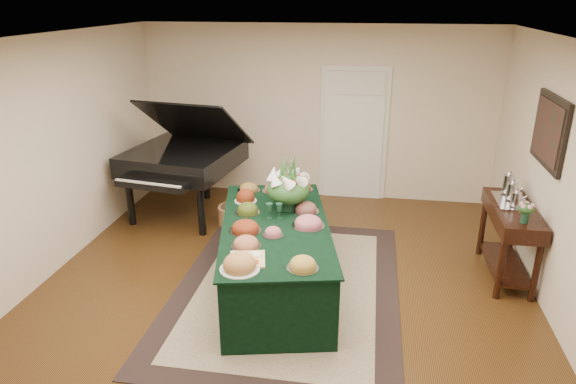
% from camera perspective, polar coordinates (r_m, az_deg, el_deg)
% --- Properties ---
extents(ground, '(6.00, 6.00, 0.00)m').
position_cam_1_polar(ground, '(5.87, -0.49, -10.66)').
color(ground, black).
rests_on(ground, ground).
extents(area_rug, '(2.46, 3.45, 0.01)m').
position_cam_1_polar(area_rug, '(5.87, -0.08, -10.59)').
color(area_rug, black).
rests_on(area_rug, ground).
extents(kitchen_doorway, '(1.05, 0.07, 2.10)m').
position_cam_1_polar(kitchen_doorway, '(8.16, 7.31, 6.23)').
color(kitchen_doorway, silver).
rests_on(kitchen_doorway, ground).
extents(buffet_table, '(1.62, 2.58, 0.79)m').
position_cam_1_polar(buffet_table, '(5.69, -1.39, -7.12)').
color(buffet_table, black).
rests_on(buffet_table, ground).
extents(food_platters, '(1.22, 2.39, 0.12)m').
position_cam_1_polar(food_platters, '(5.51, -2.14, -3.05)').
color(food_platters, silver).
rests_on(food_platters, buffet_table).
extents(cutting_board, '(0.39, 0.39, 0.10)m').
position_cam_1_polar(cutting_board, '(4.79, -4.54, -7.12)').
color(cutting_board, tan).
rests_on(cutting_board, buffet_table).
extents(green_goblets, '(0.18, 0.09, 0.18)m').
position_cam_1_polar(green_goblets, '(5.61, -1.54, -2.09)').
color(green_goblets, '#163724').
rests_on(green_goblets, buffet_table).
extents(floral_centerpiece, '(0.51, 0.51, 0.51)m').
position_cam_1_polar(floral_centerpiece, '(5.78, 0.01, 0.86)').
color(floral_centerpiece, '#163724').
rests_on(floral_centerpiece, buffet_table).
extents(grand_piano, '(1.74, 1.89, 1.76)m').
position_cam_1_polar(grand_piano, '(7.61, -11.52, 3.77)').
color(grand_piano, black).
rests_on(grand_piano, ground).
extents(wicker_basket, '(0.44, 0.44, 0.27)m').
position_cam_1_polar(wicker_basket, '(7.39, -6.06, -2.59)').
color(wicker_basket, '#9B683E').
rests_on(wicker_basket, ground).
extents(mahogany_sideboard, '(0.45, 1.23, 0.87)m').
position_cam_1_polar(mahogany_sideboard, '(6.34, 23.55, -3.18)').
color(mahogany_sideboard, black).
rests_on(mahogany_sideboard, ground).
extents(tea_service, '(0.34, 0.58, 0.30)m').
position_cam_1_polar(tea_service, '(6.40, 23.59, 0.09)').
color(tea_service, silver).
rests_on(tea_service, mahogany_sideboard).
extents(pink_bouquet, '(0.18, 0.18, 0.23)m').
position_cam_1_polar(pink_bouquet, '(5.83, 24.96, -1.73)').
color(pink_bouquet, '#163724').
rests_on(pink_bouquet, mahogany_sideboard).
extents(wall_painting, '(0.05, 0.95, 0.75)m').
position_cam_1_polar(wall_painting, '(6.08, 27.04, 6.04)').
color(wall_painting, black).
rests_on(wall_painting, ground).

